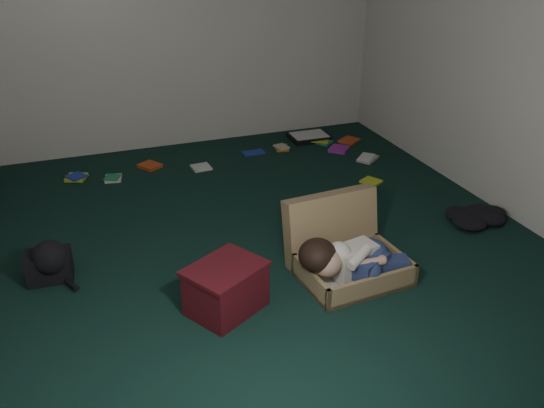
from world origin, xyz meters
TOP-DOWN VIEW (x-y plane):
  - floor at (0.00, 0.00)m, footprint 4.50×4.50m
  - wall_back at (0.00, 2.25)m, footprint 4.50×0.00m
  - wall_front at (0.00, -2.25)m, footprint 4.50×0.00m
  - wall_right at (2.00, 0.00)m, footprint 0.00×4.50m
  - suitcase at (0.35, -0.63)m, footprint 0.74×0.73m
  - person at (0.32, -0.80)m, footprint 0.76×0.36m
  - maroon_bin at (-0.54, -0.79)m, footprint 0.58×0.54m
  - backpack at (-1.56, -0.04)m, footprint 0.39×0.32m
  - clothing_pile at (1.70, -0.35)m, footprint 0.47×0.41m
  - paper_tray at (1.19, 1.89)m, footprint 0.43×0.33m
  - book_scatter at (0.48, 1.49)m, footprint 3.10×1.33m

SIDE VIEW (x-z plane):
  - floor at x=0.00m, z-range 0.00..0.00m
  - book_scatter at x=0.48m, z-range 0.00..0.02m
  - paper_tray at x=1.19m, z-range 0.00..0.06m
  - clothing_pile at x=1.70m, z-range 0.00..0.13m
  - backpack at x=-1.56m, z-range 0.00..0.22m
  - suitcase at x=0.35m, z-range -0.10..0.41m
  - maroon_bin at x=-0.54m, z-range 0.00..0.32m
  - person at x=0.32m, z-range 0.04..0.35m
  - wall_back at x=0.00m, z-range -0.95..3.55m
  - wall_front at x=0.00m, z-range -0.95..3.55m
  - wall_right at x=2.00m, z-range -0.95..3.55m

